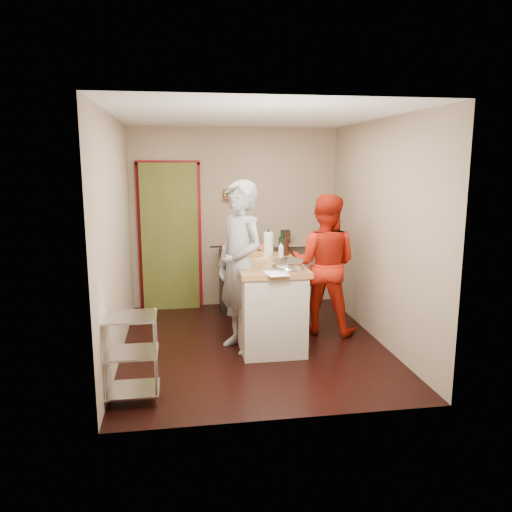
# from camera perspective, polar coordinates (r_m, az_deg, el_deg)

# --- Properties ---
(floor) EXTENTS (3.50, 3.50, 0.00)m
(floor) POSITION_cam_1_polar(r_m,az_deg,el_deg) (5.95, -0.33, -10.07)
(floor) COLOR black
(floor) RESTS_ON ground
(back_wall) EXTENTS (3.00, 0.44, 2.60)m
(back_wall) POSITION_cam_1_polar(r_m,az_deg,el_deg) (7.35, -7.39, 2.97)
(back_wall) COLOR gray
(back_wall) RESTS_ON ground
(left_wall) EXTENTS (0.04, 3.50, 2.60)m
(left_wall) POSITION_cam_1_polar(r_m,az_deg,el_deg) (5.60, -15.72, 1.98)
(left_wall) COLOR gray
(left_wall) RESTS_ON ground
(right_wall) EXTENTS (0.04, 3.50, 2.60)m
(right_wall) POSITION_cam_1_polar(r_m,az_deg,el_deg) (6.03, 13.91, 2.67)
(right_wall) COLOR gray
(right_wall) RESTS_ON ground
(ceiling) EXTENTS (3.00, 3.50, 0.02)m
(ceiling) POSITION_cam_1_polar(r_m,az_deg,el_deg) (5.58, -0.37, 15.84)
(ceiling) COLOR white
(ceiling) RESTS_ON back_wall
(stove) EXTENTS (0.60, 0.63, 1.00)m
(stove) POSITION_cam_1_polar(r_m,az_deg,el_deg) (7.17, -1.66, -2.68)
(stove) COLOR black
(stove) RESTS_ON ground
(wire_shelving) EXTENTS (0.48, 0.40, 0.80)m
(wire_shelving) POSITION_cam_1_polar(r_m,az_deg,el_deg) (4.64, -14.13, -10.78)
(wire_shelving) COLOR silver
(wire_shelving) RESTS_ON ground
(island) EXTENTS (0.76, 1.40, 1.28)m
(island) POSITION_cam_1_polar(r_m,az_deg,el_deg) (5.88, 1.30, -5.11)
(island) COLOR beige
(island) RESTS_ON ground
(person_stripe) EXTENTS (0.74, 0.83, 1.92)m
(person_stripe) POSITION_cam_1_polar(r_m,az_deg,el_deg) (5.55, -1.82, -1.27)
(person_stripe) COLOR #A7A7AB
(person_stripe) RESTS_ON ground
(person_red) EXTENTS (1.04, 0.95, 1.73)m
(person_red) POSITION_cam_1_polar(r_m,az_deg,el_deg) (6.22, 7.79, -0.94)
(person_red) COLOR #AD1B0B
(person_red) RESTS_ON ground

